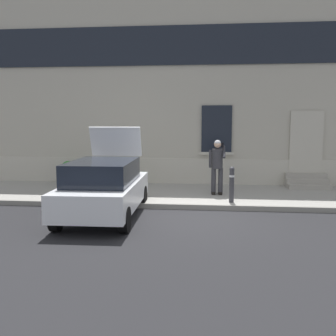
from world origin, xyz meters
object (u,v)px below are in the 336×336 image
bollard_far_left (124,181)px  planter_charcoal (68,172)px  hatchback_car_white (104,187)px  planter_olive (126,174)px  bollard_near_person (232,183)px  person_on_phone (217,164)px

bollard_far_left → planter_charcoal: bearing=135.3°
hatchback_car_white → planter_olive: (-0.29, 3.98, -0.19)m
hatchback_car_white → planter_olive: size_ratio=4.77×
hatchback_car_white → bollard_near_person: size_ratio=3.93×
bollard_near_person → planter_charcoal: (-5.88, 2.70, -0.11)m
person_on_phone → bollard_far_left: bearing=-168.4°
bollard_far_left → person_on_phone: (2.76, 1.11, 0.44)m
planter_charcoal → planter_olive: same height
person_on_phone → planter_charcoal: (-5.48, 1.59, -0.55)m
planter_olive → bollard_far_left: bearing=-78.9°
person_on_phone → planter_olive: 3.55m
person_on_phone → planter_olive: size_ratio=2.04×
person_on_phone → planter_charcoal: 5.73m
person_on_phone → planter_charcoal: person_on_phone is taller
hatchback_car_white → planter_charcoal: 4.93m
planter_charcoal → hatchback_car_white: bearing=-59.1°
person_on_phone → planter_olive: (-3.24, 1.34, -0.55)m
bollard_near_person → planter_olive: 4.39m
hatchback_car_white → person_on_phone: bearing=41.7°
hatchback_car_white → person_on_phone: (2.95, 2.64, 0.35)m
planter_charcoal → planter_olive: size_ratio=1.00×
bollard_far_left → hatchback_car_white: bearing=-97.3°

